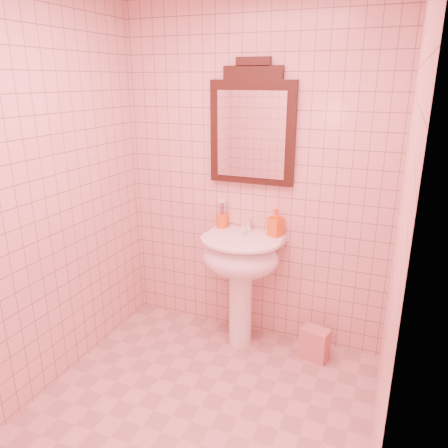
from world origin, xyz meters
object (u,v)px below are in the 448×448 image
at_px(mirror, 252,127).
at_px(soap_dispenser, 276,222).
at_px(pedestal_sink, 241,265).
at_px(towel, 315,344).
at_px(toothbrush_cup, 222,220).

height_order(mirror, soap_dispenser, mirror).
bearing_deg(soap_dispenser, pedestal_sink, -121.44).
relative_size(pedestal_sink, towel, 3.65).
bearing_deg(toothbrush_cup, mirror, 6.60).
bearing_deg(mirror, pedestal_sink, -90.00).
xyz_separation_m(pedestal_sink, soap_dispenser, (0.21, 0.15, 0.30)).
distance_m(pedestal_sink, towel, 0.78).
relative_size(pedestal_sink, toothbrush_cup, 4.33).
distance_m(toothbrush_cup, towel, 1.13).
relative_size(pedestal_sink, mirror, 1.01).
bearing_deg(mirror, soap_dispenser, -14.64).
xyz_separation_m(mirror, towel, (0.57, -0.17, -1.50)).
bearing_deg(mirror, toothbrush_cup, -173.40).
relative_size(toothbrush_cup, soap_dispenser, 0.99).
relative_size(mirror, towel, 3.61).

